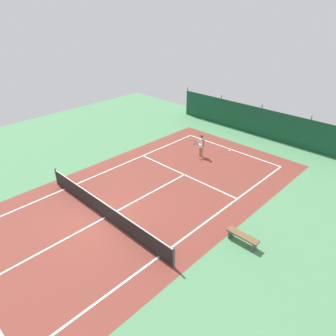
% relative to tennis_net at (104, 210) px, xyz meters
% --- Properties ---
extents(ground_plane, '(36.00, 36.00, 0.00)m').
position_rel_tennis_net_xyz_m(ground_plane, '(0.00, 0.00, -0.51)').
color(ground_plane, '#4C8456').
extents(court_surface, '(11.02, 26.60, 0.01)m').
position_rel_tennis_net_xyz_m(court_surface, '(0.00, 0.00, -0.51)').
color(court_surface, brown).
rests_on(court_surface, ground).
extents(tennis_net, '(10.12, 0.10, 1.10)m').
position_rel_tennis_net_xyz_m(tennis_net, '(0.00, 0.00, 0.00)').
color(tennis_net, black).
rests_on(tennis_net, ground).
extents(back_fence, '(16.30, 0.98, 2.70)m').
position_rel_tennis_net_xyz_m(back_fence, '(-0.00, 16.44, 0.16)').
color(back_fence, '#14472D').
rests_on(back_fence, ground).
extents(tennis_player, '(0.78, 0.70, 1.64)m').
position_rel_tennis_net_xyz_m(tennis_player, '(-0.96, 9.32, 0.45)').
color(tennis_player, '#9E7051').
rests_on(tennis_player, ground).
extents(tennis_ball_near_player, '(0.07, 0.07, 0.07)m').
position_rel_tennis_net_xyz_m(tennis_ball_near_player, '(0.67, 10.46, -0.48)').
color(tennis_ball_near_player, '#CCDB33').
rests_on(tennis_ball_near_player, ground).
extents(tennis_ball_midcourt, '(0.07, 0.07, 0.07)m').
position_rel_tennis_net_xyz_m(tennis_ball_midcourt, '(1.89, 7.56, -0.48)').
color(tennis_ball_midcourt, '#CCDB33').
rests_on(tennis_ball_midcourt, ground).
extents(tennis_ball_by_sideline, '(0.07, 0.07, 0.07)m').
position_rel_tennis_net_xyz_m(tennis_ball_by_sideline, '(-0.57, 5.19, -0.48)').
color(tennis_ball_by_sideline, '#CCDB33').
rests_on(tennis_ball_by_sideline, ground).
extents(courtside_bench, '(1.60, 0.40, 0.49)m').
position_rel_tennis_net_xyz_m(courtside_bench, '(6.31, 3.37, -0.14)').
color(courtside_bench, brown).
rests_on(courtside_bench, ground).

